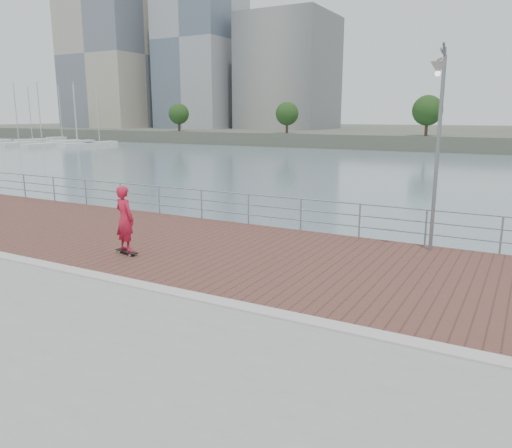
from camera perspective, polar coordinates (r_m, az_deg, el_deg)
The scene contains 9 objects.
water at distance 11.63m, azimuth -5.03°, elevation -18.02°, with size 400.00×400.00×0.00m, color slate.
brick_lane at distance 13.72m, azimuth 3.25°, elevation -4.01°, with size 40.00×6.80×0.02m, color brown.
curb at distance 10.75m, azimuth -5.23°, elevation -8.64°, with size 40.00×0.40×0.06m, color #B7B5AD.
far_shore at distance 130.97m, azimuth 26.85°, elevation 9.06°, with size 320.00×95.00×2.50m, color #4C5142.
guardrail at distance 16.60m, azimuth 8.40°, elevation 1.19°, with size 39.06×0.06×1.13m.
street_lamp at distance 14.56m, azimuth 20.08°, elevation 11.73°, with size 0.40×1.16×5.49m.
skateboard at distance 14.59m, azimuth -14.56°, elevation -3.06°, with size 0.84×0.39×0.09m.
skateboarder at distance 14.38m, azimuth -14.77°, elevation 0.57°, with size 0.68×0.45×1.86m, color red.
marina at distance 110.37m, azimuth -22.34°, elevation 8.70°, with size 26.83×28.60×11.65m.
Camera 1 is at (5.69, -8.27, 3.88)m, focal length 35.00 mm.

